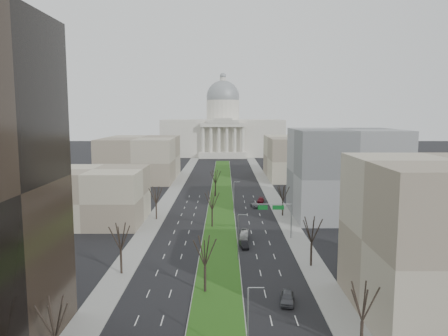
{
  "coord_description": "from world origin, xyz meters",
  "views": [
    {
      "loc": [
        1.08,
        -26.37,
        28.35
      ],
      "look_at": [
        0.92,
        112.37,
        10.85
      ],
      "focal_mm": 35.0,
      "sensor_mm": 36.0,
      "label": 1
    }
  ],
  "objects_px": {
    "car_black": "(244,244)",
    "car_red": "(261,200)",
    "car_grey_far": "(255,205)",
    "box_van": "(244,236)",
    "car_grey_near": "(287,298)"
  },
  "relations": [
    {
      "from": "car_grey_far",
      "to": "car_grey_near",
      "type": "bearing_deg",
      "value": -99.05
    },
    {
      "from": "car_grey_far",
      "to": "box_van",
      "type": "xyz_separation_m",
      "value": [
        -4.97,
        -34.26,
        0.3
      ]
    },
    {
      "from": "car_black",
      "to": "car_grey_far",
      "type": "bearing_deg",
      "value": 74.57
    },
    {
      "from": "car_black",
      "to": "box_van",
      "type": "relative_size",
      "value": 0.62
    },
    {
      "from": "car_grey_far",
      "to": "box_van",
      "type": "height_order",
      "value": "box_van"
    },
    {
      "from": "car_grey_near",
      "to": "car_red",
      "type": "xyz_separation_m",
      "value": [
        2.18,
        74.65,
        -0.16
      ]
    },
    {
      "from": "car_red",
      "to": "box_van",
      "type": "bearing_deg",
      "value": -89.98
    },
    {
      "from": "car_black",
      "to": "car_red",
      "type": "height_order",
      "value": "car_black"
    },
    {
      "from": "box_van",
      "to": "car_red",
      "type": "bearing_deg",
      "value": 86.28
    },
    {
      "from": "car_grey_far",
      "to": "box_van",
      "type": "distance_m",
      "value": 34.62
    },
    {
      "from": "car_black",
      "to": "box_van",
      "type": "bearing_deg",
      "value": 79.04
    },
    {
      "from": "car_grey_near",
      "to": "car_red",
      "type": "bearing_deg",
      "value": 97.37
    },
    {
      "from": "car_grey_near",
      "to": "box_van",
      "type": "xyz_separation_m",
      "value": [
        -5.02,
        32.8,
        0.11
      ]
    },
    {
      "from": "car_black",
      "to": "car_red",
      "type": "bearing_deg",
      "value": 73.12
    },
    {
      "from": "car_grey_near",
      "to": "box_van",
      "type": "relative_size",
      "value": 0.72
    }
  ]
}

